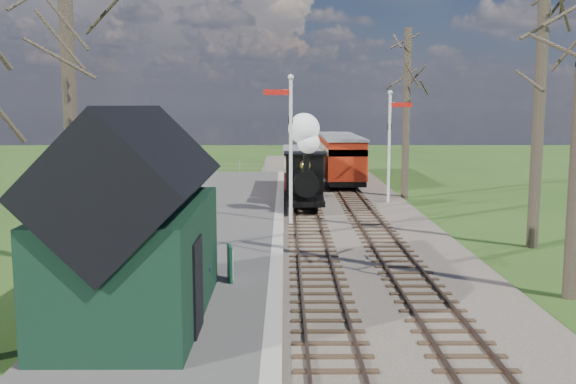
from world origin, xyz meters
name	(u,v)px	position (x,y,z in m)	size (l,w,h in m)	color
distant_hills	(304,283)	(1.40, 64.38, -16.21)	(114.40, 48.00, 22.02)	#385B23
ballast_bed	(329,203)	(1.30, 22.00, 0.05)	(8.00, 60.00, 0.10)	brown
track_near	(303,202)	(0.00, 22.00, 0.10)	(1.60, 60.00, 0.15)	brown
track_far	(355,202)	(2.60, 22.00, 0.10)	(1.60, 60.00, 0.15)	brown
platform	(218,233)	(-3.50, 14.00, 0.10)	(5.00, 44.00, 0.20)	#474442
coping_strip	(278,233)	(-1.20, 14.00, 0.10)	(0.40, 44.00, 0.21)	#B2AD9E
station_shed	(135,227)	(-4.30, 4.00, 2.27)	(3.25, 6.30, 4.78)	black
semaphore_near	(289,139)	(-0.77, 16.00, 3.62)	(1.22, 0.24, 6.22)	silver
semaphore_far	(391,138)	(4.37, 22.00, 3.35)	(1.22, 0.24, 5.72)	silver
bare_trees	(357,98)	(1.33, 10.10, 5.21)	(15.51, 22.39, 12.00)	#382D23
fence_line	(302,167)	(0.30, 36.00, 0.55)	(12.60, 0.08, 1.00)	slate
locomotive	(305,169)	(-0.01, 19.54, 2.05)	(1.78, 4.15, 4.44)	black
coach	(302,168)	(0.00, 25.61, 1.50)	(2.07, 7.11, 2.18)	black
red_carriage_a	(344,160)	(2.60, 28.32, 1.68)	(2.35, 5.81, 2.47)	black
red_carriage_b	(336,154)	(2.60, 33.82, 1.68)	(2.35, 5.81, 2.47)	black
sign_board	(230,263)	(-2.44, 6.96, 0.70)	(0.22, 0.68, 0.99)	#0D3F26
bench	(198,283)	(-3.14, 5.49, 0.56)	(0.44, 1.37, 0.77)	#482B19
person	(204,273)	(-2.92, 5.19, 0.89)	(0.51, 0.33, 1.39)	#1A212F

